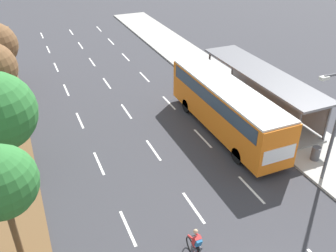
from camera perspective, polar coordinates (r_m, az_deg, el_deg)
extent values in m
cube|color=brown|center=(28.43, -23.87, 0.75)|extent=(2.60, 52.00, 0.12)
cube|color=#ADAAA3|center=(32.52, 8.22, 6.95)|extent=(4.50, 52.00, 0.15)
cube|color=white|center=(18.09, -6.32, -15.57)|extent=(0.14, 2.42, 0.01)
cube|color=white|center=(22.24, -10.76, -5.74)|extent=(0.14, 2.42, 0.01)
cube|color=white|center=(26.92, -13.64, 0.86)|extent=(0.14, 2.42, 0.01)
cube|color=white|center=(31.90, -15.64, 5.46)|extent=(0.14, 2.42, 0.01)
cube|color=white|center=(37.06, -17.11, 8.79)|extent=(0.14, 2.42, 0.01)
cube|color=white|center=(42.33, -18.24, 11.30)|extent=(0.14, 2.42, 0.01)
cube|color=white|center=(47.67, -19.13, 13.25)|extent=(0.14, 2.42, 0.01)
cube|color=white|center=(19.02, 4.00, -12.60)|extent=(0.14, 2.42, 0.01)
cube|color=white|center=(23.00, -2.29, -3.78)|extent=(0.14, 2.42, 0.01)
cube|color=white|center=(27.55, -6.53, 2.31)|extent=(0.14, 2.42, 0.01)
cube|color=white|center=(32.43, -9.55, 6.63)|extent=(0.14, 2.42, 0.01)
cube|color=white|center=(37.52, -11.80, 9.78)|extent=(0.14, 2.42, 0.01)
cube|color=white|center=(42.73, -13.54, 12.16)|extent=(0.14, 2.42, 0.01)
cube|color=white|center=(48.03, -14.91, 14.02)|extent=(0.14, 2.42, 0.01)
cube|color=white|center=(20.50, 12.89, -9.66)|extent=(0.14, 2.42, 0.01)
cube|color=white|center=(24.24, 5.44, -1.91)|extent=(0.14, 2.42, 0.01)
cube|color=white|center=(28.60, 0.16, 3.65)|extent=(0.14, 2.42, 0.01)
cube|color=white|center=(33.33, -3.70, 7.67)|extent=(0.14, 2.42, 0.01)
cube|color=white|center=(38.29, -6.63, 10.66)|extent=(0.14, 2.42, 0.01)
cube|color=white|center=(43.41, -8.92, 12.93)|extent=(0.14, 2.42, 0.01)
cube|color=white|center=(48.63, -10.75, 14.70)|extent=(0.14, 2.42, 0.01)
cube|color=gray|center=(28.44, 13.79, 2.98)|extent=(2.60, 11.60, 0.10)
cylinder|color=#56565B|center=(23.47, 19.63, -0.51)|extent=(0.16, 0.16, 2.60)
cylinder|color=#56565B|center=(31.47, 6.45, 9.16)|extent=(0.16, 0.16, 2.60)
cylinder|color=#56565B|center=(25.02, 23.69, 0.61)|extent=(0.16, 0.16, 2.60)
cylinder|color=#56565B|center=(32.64, 10.13, 9.67)|extent=(0.16, 0.16, 2.60)
cube|color=gray|center=(28.58, 16.15, 5.80)|extent=(0.10, 11.02, 2.34)
cube|color=slate|center=(27.32, 14.50, 8.05)|extent=(2.90, 12.00, 0.16)
cube|color=orange|center=(24.32, 8.98, 2.97)|extent=(2.50, 11.20, 2.80)
cube|color=#2D3D4C|center=(23.94, 9.15, 4.77)|extent=(2.54, 10.30, 0.90)
cube|color=silver|center=(23.69, 9.27, 6.10)|extent=(2.45, 10.98, 0.12)
cube|color=#2D3D4C|center=(28.60, 3.18, 8.45)|extent=(2.25, 0.06, 1.54)
cube|color=white|center=(20.62, 17.01, -4.31)|extent=(2.12, 0.04, 0.90)
cylinder|color=black|center=(27.13, 2.98, 3.19)|extent=(0.30, 1.00, 1.00)
cylinder|color=black|center=(28.08, 7.03, 3.99)|extent=(0.30, 1.00, 1.00)
cylinder|color=black|center=(22.04, 10.91, -4.56)|extent=(0.30, 1.00, 1.00)
cylinder|color=black|center=(23.19, 15.47, -3.23)|extent=(0.30, 1.00, 1.00)
torus|color=black|center=(16.87, 3.46, -18.02)|extent=(0.06, 0.72, 0.72)
cylinder|color=maroon|center=(16.35, 4.39, -18.69)|extent=(0.05, 0.94, 0.05)
cylinder|color=maroon|center=(16.22, 4.73, -19.13)|extent=(0.04, 0.04, 0.40)
cube|color=black|center=(16.07, 4.76, -18.67)|extent=(0.12, 0.24, 0.06)
cylinder|color=black|center=(16.44, 3.60, -16.87)|extent=(0.46, 0.04, 0.04)
cube|color=red|center=(15.92, 4.50, -17.45)|extent=(0.30, 0.36, 0.59)
cube|color=#23669E|center=(15.82, 4.78, -17.79)|extent=(0.26, 0.26, 0.42)
sphere|color=tan|center=(15.68, 4.36, -16.13)|extent=(0.20, 0.20, 0.20)
cylinder|color=#4C4C56|center=(16.17, 4.09, -18.60)|extent=(0.12, 0.42, 0.25)
cylinder|color=#4C4C56|center=(16.46, 3.78, -18.78)|extent=(0.10, 0.17, 0.41)
cylinder|color=#4C4C56|center=(16.25, 4.89, -18.33)|extent=(0.12, 0.42, 0.25)
cylinder|color=#4C4C56|center=(16.54, 4.56, -18.52)|extent=(0.10, 0.17, 0.41)
cylinder|color=red|center=(15.96, 3.57, -16.99)|extent=(0.09, 0.47, 0.28)
cylinder|color=red|center=(16.07, 4.70, -16.61)|extent=(0.09, 0.47, 0.28)
cylinder|color=brown|center=(17.00, -22.95, -14.78)|extent=(0.28, 0.28, 2.91)
sphere|color=#2D7533|center=(15.39, -24.86, -7.98)|extent=(2.95, 2.95, 2.95)
cylinder|color=brown|center=(22.22, -23.86, -4.25)|extent=(0.28, 0.28, 2.27)
cylinder|color=brown|center=(27.68, -24.78, 3.13)|extent=(0.28, 0.28, 2.76)
cylinder|color=brown|center=(33.58, -24.48, 7.47)|extent=(0.28, 0.28, 2.34)
cylinder|color=#4C4C51|center=(20.58, 24.73, -0.25)|extent=(0.18, 0.18, 6.50)
cube|color=silver|center=(18.20, 23.27, 6.91)|extent=(0.44, 0.24, 0.16)
cylinder|color=#4C4C51|center=(23.41, 22.11, -3.99)|extent=(0.52, 0.52, 0.85)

